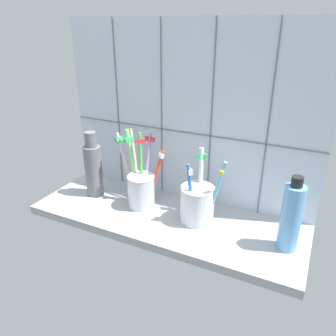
{
  "coord_description": "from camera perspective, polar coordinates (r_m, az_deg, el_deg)",
  "views": [
    {
      "loc": [
        29.87,
        -59.35,
        43.95
      ],
      "look_at": [
        0.0,
        1.49,
        13.7
      ],
      "focal_mm": 35.28,
      "sensor_mm": 36.0,
      "label": 1
    }
  ],
  "objects": [
    {
      "name": "toothbrush_cup_left",
      "position": [
        0.81,
        -4.77,
        -3.06
      ],
      "size": [
        13.03,
        9.47,
        18.56
      ],
      "color": "silver",
      "rests_on": "counter_slab"
    },
    {
      "name": "tile_wall_back",
      "position": [
        0.8,
        3.34,
        8.51
      ],
      "size": [
        64.0,
        2.2,
        45.0
      ],
      "color": "silver",
      "rests_on": "ground"
    },
    {
      "name": "counter_slab",
      "position": [
        0.79,
        -0.48,
        -8.83
      ],
      "size": [
        64.0,
        22.0,
        2.0
      ],
      "primitive_type": "cube",
      "color": "#9EA3A8",
      "rests_on": "ground"
    },
    {
      "name": "soap_bottle",
      "position": [
        0.69,
        20.46,
        -8.05
      ],
      "size": [
        4.04,
        4.04,
        15.9
      ],
      "color": "#67A6DF",
      "rests_on": "counter_slab"
    },
    {
      "name": "ceramic_vase",
      "position": [
        0.87,
        -12.74,
        0.06
      ],
      "size": [
        4.44,
        4.44,
        17.11
      ],
      "color": "slate",
      "rests_on": "counter_slab"
    },
    {
      "name": "toothbrush_cup_right",
      "position": [
        0.75,
        5.12,
        -5.9
      ],
      "size": [
        10.22,
        8.65,
        16.35
      ],
      "color": "silver",
      "rests_on": "counter_slab"
    }
  ]
}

